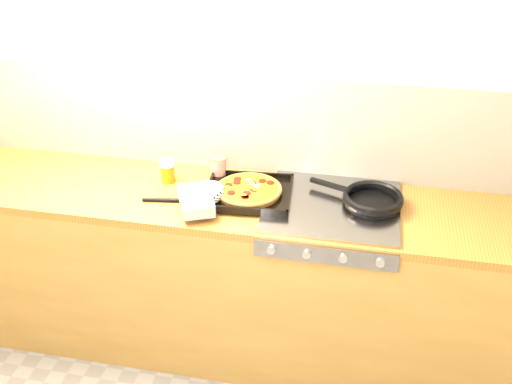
% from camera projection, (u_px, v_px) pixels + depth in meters
% --- Properties ---
extents(room_shell, '(3.20, 3.20, 3.20)m').
position_uv_depth(room_shell, '(249.00, 124.00, 2.91)').
color(room_shell, white).
rests_on(room_shell, ground).
extents(counter_run, '(3.20, 0.62, 0.90)m').
position_uv_depth(counter_run, '(237.00, 274.00, 3.01)').
color(counter_run, olive).
rests_on(counter_run, ground).
extents(stovetop, '(0.60, 0.56, 0.02)m').
position_uv_depth(stovetop, '(333.00, 206.00, 2.71)').
color(stovetop, gray).
rests_on(stovetop, counter_run).
extents(pizza_on_tray, '(0.53, 0.48, 0.07)m').
position_uv_depth(pizza_on_tray, '(234.00, 193.00, 2.74)').
color(pizza_on_tray, black).
rests_on(pizza_on_tray, stovetop).
extents(frying_pan, '(0.47, 0.35, 0.04)m').
position_uv_depth(frying_pan, '(372.00, 199.00, 2.69)').
color(frying_pan, black).
rests_on(frying_pan, stovetop).
extents(tomato_can, '(0.09, 0.09, 0.11)m').
position_uv_depth(tomato_can, '(218.00, 168.00, 2.92)').
color(tomato_can, maroon).
rests_on(tomato_can, counter_run).
extents(juice_glass, '(0.08, 0.08, 0.12)m').
position_uv_depth(juice_glass, '(168.00, 171.00, 2.89)').
color(juice_glass, '#E0610D').
rests_on(juice_glass, counter_run).
extents(wooden_spoon, '(0.30, 0.09, 0.02)m').
position_uv_depth(wooden_spoon, '(248.00, 180.00, 2.91)').
color(wooden_spoon, '#A07243').
rests_on(wooden_spoon, counter_run).
extents(black_spatula, '(0.29, 0.10, 0.02)m').
position_uv_depth(black_spatula, '(175.00, 201.00, 2.74)').
color(black_spatula, black).
rests_on(black_spatula, counter_run).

